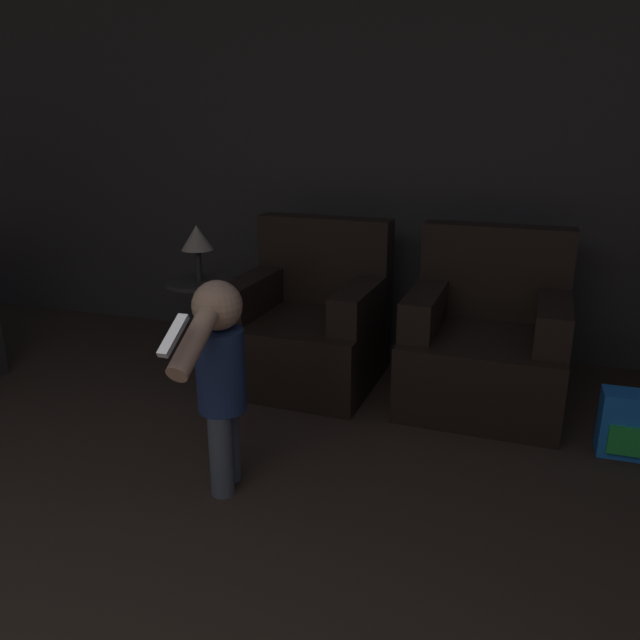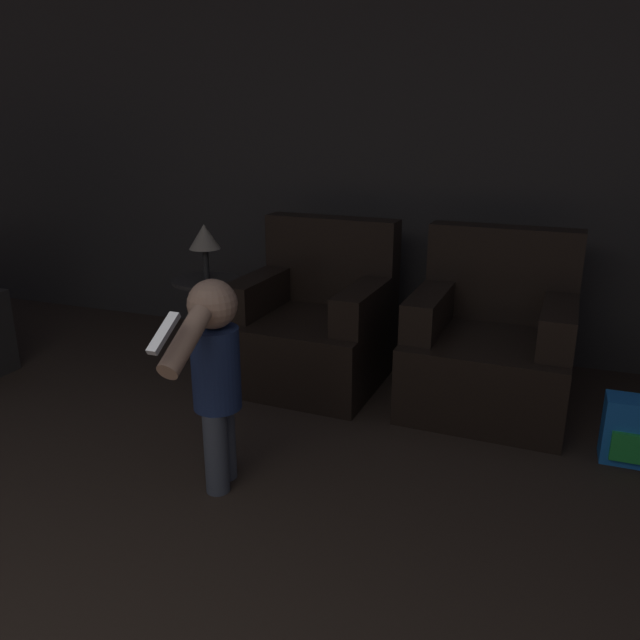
# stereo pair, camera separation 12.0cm
# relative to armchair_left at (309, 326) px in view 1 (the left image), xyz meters

# --- Properties ---
(wall_back) EXTENTS (8.40, 0.05, 2.60)m
(wall_back) POSITION_rel_armchair_left_xyz_m (0.12, 0.71, 0.99)
(wall_back) COLOR #33302D
(wall_back) RESTS_ON ground_plane
(armchair_left) EXTENTS (0.82, 0.82, 0.89)m
(armchair_left) POSITION_rel_armchair_left_xyz_m (0.00, 0.00, 0.00)
(armchair_left) COLOR black
(armchair_left) RESTS_ON ground_plane
(armchair_right) EXTENTS (0.82, 0.81, 0.89)m
(armchair_right) POSITION_rel_armchair_left_xyz_m (0.97, 0.00, 0.00)
(armchair_right) COLOR black
(armchair_right) RESTS_ON ground_plane
(person_toddler) EXTENTS (0.19, 0.59, 0.86)m
(person_toddler) POSITION_rel_armchair_left_xyz_m (0.04, -1.18, 0.20)
(person_toddler) COLOR #474C56
(person_toddler) RESTS_ON ground_plane
(toy_backpack) EXTENTS (0.22, 0.17, 0.29)m
(toy_backpack) POSITION_rel_armchair_left_xyz_m (1.61, -0.41, -0.17)
(toy_backpack) COLOR blue
(toy_backpack) RESTS_ON ground_plane
(side_table) EXTENTS (0.40, 0.40, 0.54)m
(side_table) POSITION_rel_armchair_left_xyz_m (-0.65, -0.06, 0.12)
(side_table) COLOR black
(side_table) RESTS_ON ground_plane
(lamp) EXTENTS (0.18, 0.18, 0.32)m
(lamp) POSITION_rel_armchair_left_xyz_m (-0.65, -0.06, 0.47)
(lamp) COLOR #262626
(lamp) RESTS_ON side_table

